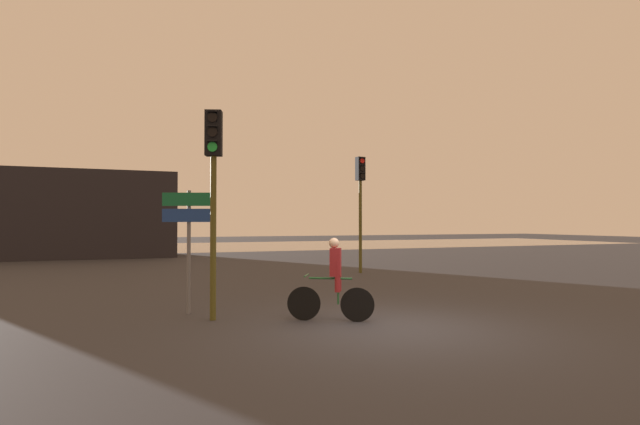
{
  "coord_description": "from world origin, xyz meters",
  "views": [
    {
      "loc": [
        -4.54,
        -7.99,
        1.92
      ],
      "look_at": [
        0.5,
        5.0,
        2.2
      ],
      "focal_mm": 28.0,
      "sensor_mm": 36.0,
      "label": 1
    }
  ],
  "objects_px": {
    "traffic_light_near_left": "(213,173)",
    "direction_sign_post": "(189,228)",
    "cyclist": "(334,279)",
    "distant_building": "(44,214)",
    "traffic_light_far_right": "(360,192)"
  },
  "relations": [
    {
      "from": "traffic_light_near_left",
      "to": "direction_sign_post",
      "type": "height_order",
      "value": "traffic_light_near_left"
    },
    {
      "from": "traffic_light_near_left",
      "to": "cyclist",
      "type": "bearing_deg",
      "value": 175.26
    },
    {
      "from": "traffic_light_near_left",
      "to": "direction_sign_post",
      "type": "bearing_deg",
      "value": -48.27
    },
    {
      "from": "direction_sign_post",
      "to": "traffic_light_near_left",
      "type": "bearing_deg",
      "value": 134.3
    },
    {
      "from": "distant_building",
      "to": "cyclist",
      "type": "bearing_deg",
      "value": -69.59
    },
    {
      "from": "distant_building",
      "to": "traffic_light_far_right",
      "type": "distance_m",
      "value": 18.07
    },
    {
      "from": "traffic_light_near_left",
      "to": "direction_sign_post",
      "type": "xyz_separation_m",
      "value": [
        -0.37,
        0.89,
        -1.1
      ]
    },
    {
      "from": "traffic_light_far_right",
      "to": "traffic_light_near_left",
      "type": "bearing_deg",
      "value": 37.76
    },
    {
      "from": "traffic_light_near_left",
      "to": "traffic_light_far_right",
      "type": "bearing_deg",
      "value": -113.92
    },
    {
      "from": "traffic_light_near_left",
      "to": "distant_building",
      "type": "bearing_deg",
      "value": -55.33
    },
    {
      "from": "traffic_light_far_right",
      "to": "cyclist",
      "type": "height_order",
      "value": "traffic_light_far_right"
    },
    {
      "from": "direction_sign_post",
      "to": "cyclist",
      "type": "height_order",
      "value": "direction_sign_post"
    },
    {
      "from": "direction_sign_post",
      "to": "traffic_light_far_right",
      "type": "bearing_deg",
      "value": -116.61
    },
    {
      "from": "traffic_light_far_right",
      "to": "cyclist",
      "type": "relative_size",
      "value": 2.74
    },
    {
      "from": "traffic_light_far_right",
      "to": "traffic_light_near_left",
      "type": "relative_size",
      "value": 1.07
    }
  ]
}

